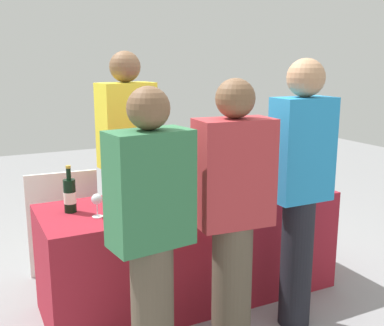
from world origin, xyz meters
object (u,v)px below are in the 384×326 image
object	(u,v)px
wine_bottle_0	(70,195)
wine_bottle_1	(113,185)
wine_glass_2	(226,186)
guest_2	(300,184)
wine_bottle_2	(148,184)
wine_glass_1	(150,194)
wine_glass_0	(97,200)
wine_bottle_3	(193,178)
server_pouring	(128,156)
menu_board	(64,223)
guest_1	(233,213)
wine_bottle_4	(230,174)
guest_0	(151,232)

from	to	relation	value
wine_bottle_0	wine_bottle_1	size ratio (longest dim) A/B	1.00
wine_glass_2	guest_2	size ratio (longest dim) A/B	0.09
wine_bottle_2	wine_glass_1	size ratio (longest dim) A/B	2.62
wine_bottle_2	guest_2	bearing A→B (deg)	-42.24
wine_glass_0	wine_glass_1	world-z (taller)	wine_glass_0
wine_bottle_1	guest_2	distance (m)	1.23
wine_bottle_3	server_pouring	bearing A→B (deg)	122.40
wine_bottle_2	server_pouring	world-z (taller)	server_pouring
wine_glass_1	server_pouring	distance (m)	0.69
wine_glass_2	menu_board	xyz separation A→B (m)	(-0.91, 0.97, -0.43)
guest_1	guest_2	size ratio (longest dim) A/B	0.94
wine_glass_1	menu_board	size ratio (longest dim) A/B	0.16
wine_bottle_3	guest_2	distance (m)	0.81
wine_bottle_4	menu_board	xyz separation A→B (m)	(-1.07, 0.74, -0.45)
wine_bottle_1	wine_bottle_3	bearing A→B (deg)	-7.18
wine_bottle_3	server_pouring	distance (m)	0.60
wine_bottle_4	guest_1	distance (m)	0.86
wine_glass_0	menu_board	size ratio (longest dim) A/B	0.18
server_pouring	guest_0	bearing A→B (deg)	67.72
wine_bottle_1	wine_glass_2	xyz separation A→B (m)	(0.68, -0.35, -0.00)
wine_bottle_4	server_pouring	bearing A→B (deg)	136.84
wine_glass_0	wine_glass_1	xyz separation A→B (m)	(0.35, 0.03, -0.02)
wine_glass_1	wine_glass_2	size ratio (longest dim) A/B	0.86
wine_bottle_3	guest_2	size ratio (longest dim) A/B	0.18
menu_board	wine_bottle_4	bearing A→B (deg)	-30.71
wine_glass_2	guest_1	bearing A→B (deg)	-116.89
wine_bottle_4	wine_glass_2	size ratio (longest dim) A/B	2.30
wine_bottle_0	guest_1	xyz separation A→B (m)	(0.73, -0.76, 0.00)
wine_bottle_1	guest_0	bearing A→B (deg)	-95.18
wine_glass_1	wine_bottle_2	bearing A→B (deg)	73.80
wine_bottle_0	wine_bottle_3	distance (m)	0.88
wine_bottle_0	wine_glass_0	distance (m)	0.21
wine_bottle_0	server_pouring	world-z (taller)	server_pouring
wine_bottle_1	wine_glass_1	size ratio (longest dim) A/B	2.34
wine_bottle_0	guest_2	size ratio (longest dim) A/B	0.18
wine_glass_0	guest_2	xyz separation A→B (m)	(1.13, -0.51, 0.09)
wine_glass_1	wine_bottle_4	bearing A→B (deg)	10.54
guest_2	wine_bottle_4	bearing A→B (deg)	98.90
wine_bottle_0	wine_glass_2	world-z (taller)	wine_bottle_0
wine_glass_1	wine_glass_0	bearing A→B (deg)	-174.83
wine_glass_0	wine_glass_2	xyz separation A→B (m)	(0.87, -0.07, 0.00)
wine_glass_2	server_pouring	world-z (taller)	server_pouring
wine_bottle_4	wine_glass_2	world-z (taller)	wine_bottle_4
server_pouring	wine_bottle_4	bearing A→B (deg)	128.65
wine_glass_1	guest_0	distance (m)	0.71
guest_0	guest_2	bearing A→B (deg)	-0.44
guest_0	wine_glass_1	bearing A→B (deg)	62.27
wine_bottle_1	wine_glass_2	distance (m)	0.77
wine_bottle_4	wine_bottle_0	bearing A→B (deg)	179.42
wine_bottle_3	menu_board	size ratio (longest dim) A/B	0.37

